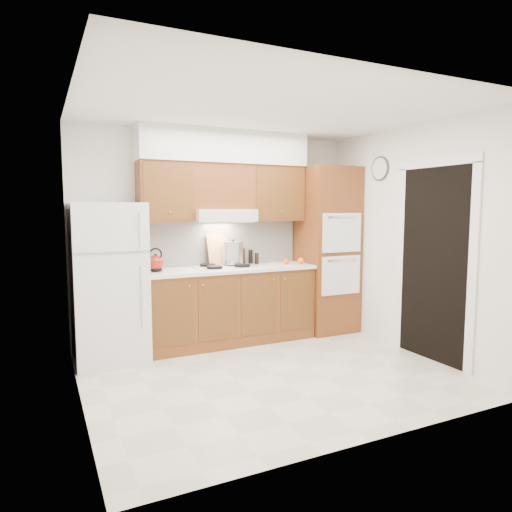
{
  "coord_description": "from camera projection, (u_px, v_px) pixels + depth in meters",
  "views": [
    {
      "loc": [
        -2.07,
        -3.94,
        1.66
      ],
      "look_at": [
        0.03,
        0.45,
        1.15
      ],
      "focal_mm": 32.0,
      "sensor_mm": 36.0,
      "label": 1
    }
  ],
  "objects": [
    {
      "name": "floor",
      "position": [
        272.0,
        373.0,
        4.6
      ],
      "size": [
        3.6,
        3.6,
        0.0
      ],
      "primitive_type": "plane",
      "color": "beige",
      "rests_on": "ground"
    },
    {
      "name": "ceiling",
      "position": [
        273.0,
        109.0,
        4.33
      ],
      "size": [
        3.6,
        3.6,
        0.0
      ],
      "primitive_type": "plane",
      "color": "white",
      "rests_on": "wall_back"
    },
    {
      "name": "wall_back",
      "position": [
        218.0,
        237.0,
        5.81
      ],
      "size": [
        3.6,
        0.02,
        2.6
      ],
      "primitive_type": "cube",
      "color": "white",
      "rests_on": "floor"
    },
    {
      "name": "wall_left",
      "position": [
        76.0,
        253.0,
        3.69
      ],
      "size": [
        0.02,
        3.0,
        2.6
      ],
      "primitive_type": "cube",
      "color": "white",
      "rests_on": "floor"
    },
    {
      "name": "wall_right",
      "position": [
        411.0,
        240.0,
        5.24
      ],
      "size": [
        0.02,
        3.0,
        2.6
      ],
      "primitive_type": "cube",
      "color": "white",
      "rests_on": "floor"
    },
    {
      "name": "fridge",
      "position": [
        109.0,
        283.0,
        4.93
      ],
      "size": [
        0.75,
        0.72,
        1.72
      ],
      "primitive_type": "cube",
      "color": "white",
      "rests_on": "floor"
    },
    {
      "name": "base_cabinets",
      "position": [
        229.0,
        307.0,
        5.64
      ],
      "size": [
        2.11,
        0.6,
        0.9
      ],
      "primitive_type": "cube",
      "color": "brown",
      "rests_on": "floor"
    },
    {
      "name": "countertop",
      "position": [
        229.0,
        269.0,
        5.58
      ],
      "size": [
        2.13,
        0.62,
        0.04
      ],
      "primitive_type": "cube",
      "color": "white",
      "rests_on": "base_cabinets"
    },
    {
      "name": "backsplash",
      "position": [
        220.0,
        243.0,
        5.81
      ],
      "size": [
        2.11,
        0.03,
        0.56
      ],
      "primitive_type": "cube",
      "color": "white",
      "rests_on": "countertop"
    },
    {
      "name": "oven_cabinet",
      "position": [
        327.0,
        250.0,
        6.16
      ],
      "size": [
        0.7,
        0.65,
        2.2
      ],
      "primitive_type": "cube",
      "color": "brown",
      "rests_on": "floor"
    },
    {
      "name": "upper_cab_left",
      "position": [
        165.0,
        192.0,
        5.3
      ],
      "size": [
        0.63,
        0.33,
        0.7
      ],
      "primitive_type": "cube",
      "color": "brown",
      "rests_on": "wall_back"
    },
    {
      "name": "upper_cab_right",
      "position": [
        274.0,
        194.0,
        5.91
      ],
      "size": [
        0.73,
        0.33,
        0.7
      ],
      "primitive_type": "cube",
      "color": "brown",
      "rests_on": "wall_back"
    },
    {
      "name": "range_hood",
      "position": [
        223.0,
        215.0,
        5.57
      ],
      "size": [
        0.75,
        0.45,
        0.15
      ],
      "primitive_type": "cube",
      "color": "silver",
      "rests_on": "wall_back"
    },
    {
      "name": "upper_cab_over_hood",
      "position": [
        221.0,
        187.0,
        5.59
      ],
      "size": [
        0.75,
        0.33,
        0.55
      ],
      "primitive_type": "cube",
      "color": "brown",
      "rests_on": "range_hood"
    },
    {
      "name": "soffit",
      "position": [
        225.0,
        147.0,
        5.54
      ],
      "size": [
        2.13,
        0.36,
        0.4
      ],
      "primitive_type": "cube",
      "color": "silver",
      "rests_on": "wall_back"
    },
    {
      "name": "cooktop",
      "position": [
        225.0,
        267.0,
        5.58
      ],
      "size": [
        0.74,
        0.5,
        0.01
      ],
      "primitive_type": "cube",
      "color": "white",
      "rests_on": "countertop"
    },
    {
      "name": "doorway",
      "position": [
        434.0,
        265.0,
        4.95
      ],
      "size": [
        0.02,
        0.9,
        2.1
      ],
      "primitive_type": "cube",
      "color": "black",
      "rests_on": "floor"
    },
    {
      "name": "wall_clock",
      "position": [
        380.0,
        169.0,
        5.64
      ],
      "size": [
        0.02,
        0.3,
        0.3
      ],
      "primitive_type": "cylinder",
      "rotation": [
        0.0,
        1.57,
        0.0
      ],
      "color": "#3F3833",
      "rests_on": "wall_right"
    },
    {
      "name": "kettle",
      "position": [
        156.0,
        263.0,
        5.19
      ],
      "size": [
        0.21,
        0.21,
        0.18
      ],
      "primitive_type": "sphere",
      "rotation": [
        0.0,
        0.0,
        -0.18
      ],
      "color": "maroon",
      "rests_on": "countertop"
    },
    {
      "name": "cutting_board",
      "position": [
        218.0,
        250.0,
        5.74
      ],
      "size": [
        0.31,
        0.15,
        0.39
      ],
      "primitive_type": "cube",
      "rotation": [
        -0.21,
        0.0,
        0.19
      ],
      "color": "tan",
      "rests_on": "countertop"
    },
    {
      "name": "stock_pot",
      "position": [
        233.0,
        253.0,
        5.69
      ],
      "size": [
        0.34,
        0.34,
        0.27
      ],
      "primitive_type": "cylinder",
      "rotation": [
        0.0,
        0.0,
        -0.42
      ],
      "color": "silver",
      "rests_on": "cooktop"
    },
    {
      "name": "condiment_a",
      "position": [
        243.0,
        256.0,
        5.84
      ],
      "size": [
        0.06,
        0.06,
        0.21
      ],
      "primitive_type": "cylinder",
      "rotation": [
        0.0,
        0.0,
        0.02
      ],
      "color": "black",
      "rests_on": "countertop"
    },
    {
      "name": "condiment_b",
      "position": [
        251.0,
        257.0,
        5.98
      ],
      "size": [
        0.06,
        0.06,
        0.18
      ],
      "primitive_type": "cylinder",
      "rotation": [
        0.0,
        0.0,
        -0.07
      ],
      "color": "black",
      "rests_on": "countertop"
    },
    {
      "name": "condiment_c",
      "position": [
        257.0,
        258.0,
        5.9
      ],
      "size": [
        0.06,
        0.06,
        0.15
      ],
      "primitive_type": "cylinder",
      "rotation": [
        0.0,
        0.0,
        -0.1
      ],
      "color": "black",
      "rests_on": "countertop"
    },
    {
      "name": "orange_near",
      "position": [
        301.0,
        261.0,
        5.89
      ],
      "size": [
        0.09,
        0.09,
        0.09
      ],
      "primitive_type": "sphere",
      "rotation": [
        0.0,
        0.0,
        -0.1
      ],
      "color": "orange",
      "rests_on": "countertop"
    },
    {
      "name": "orange_far",
      "position": [
        286.0,
        261.0,
        5.89
      ],
      "size": [
        0.09,
        0.09,
        0.07
      ],
      "primitive_type": "sphere",
      "rotation": [
        0.0,
        0.0,
        0.37
      ],
      "color": "orange",
      "rests_on": "countertop"
    }
  ]
}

